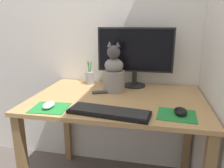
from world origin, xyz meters
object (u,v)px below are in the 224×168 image
object	(u,v)px
keyboard	(110,112)
pen_cup	(90,78)
cat	(114,73)
monitor	(135,53)
computer_mouse_left	(49,105)
computer_mouse_right	(181,111)

from	to	relation	value
keyboard	pen_cup	distance (m)	0.62
keyboard	cat	distance (m)	0.43
monitor	computer_mouse_left	world-z (taller)	monitor
monitor	keyboard	bearing A→B (deg)	-97.64
computer_mouse_right	pen_cup	world-z (taller)	pen_cup
computer_mouse_left	cat	size ratio (longest dim) A/B	0.28
pen_cup	cat	bearing A→B (deg)	-34.00
computer_mouse_left	computer_mouse_right	world-z (taller)	computer_mouse_left
monitor	cat	bearing A→B (deg)	-130.23
keyboard	computer_mouse_left	distance (m)	0.36
monitor	pen_cup	world-z (taller)	monitor
computer_mouse_left	pen_cup	bearing A→B (deg)	82.07
keyboard	cat	xyz separation A→B (m)	(-0.06, 0.41, 0.12)
computer_mouse_right	pen_cup	distance (m)	0.82
computer_mouse_left	cat	bearing A→B (deg)	52.97
pen_cup	monitor	bearing A→B (deg)	0.73
computer_mouse_right	cat	world-z (taller)	cat
keyboard	cat	bearing A→B (deg)	105.13
keyboard	pen_cup	bearing A→B (deg)	123.92
monitor	computer_mouse_right	distance (m)	0.62
keyboard	computer_mouse_left	size ratio (longest dim) A/B	4.58
keyboard	cat	world-z (taller)	cat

